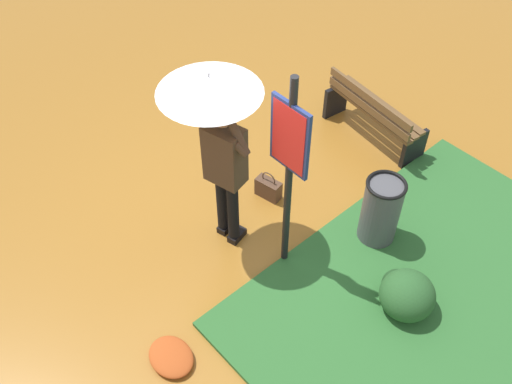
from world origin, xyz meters
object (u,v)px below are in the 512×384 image
trash_bin (381,211)px  info_sign_post (289,159)px  park_bench (373,113)px  handbag (268,188)px  person_with_umbrella (217,121)px

trash_bin → info_sign_post: bearing=65.3°
park_bench → trash_bin: bearing=132.8°
info_sign_post → handbag: 1.62m
handbag → person_with_umbrella: bearing=95.2°
info_sign_post → handbag: size_ratio=6.22×
person_with_umbrella → handbag: 1.60m
trash_bin → handbag: bearing=19.8°
info_sign_post → handbag: (0.79, -0.51, -1.32)m
info_sign_post → trash_bin: size_ratio=2.76×
person_with_umbrella → trash_bin: size_ratio=2.45×
handbag → park_bench: size_ratio=0.26×
info_sign_post → park_bench: size_ratio=1.64×
person_with_umbrella → trash_bin: person_with_umbrella is taller
park_bench → person_with_umbrella: bearing=89.1°
park_bench → trash_bin: size_ratio=1.68×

